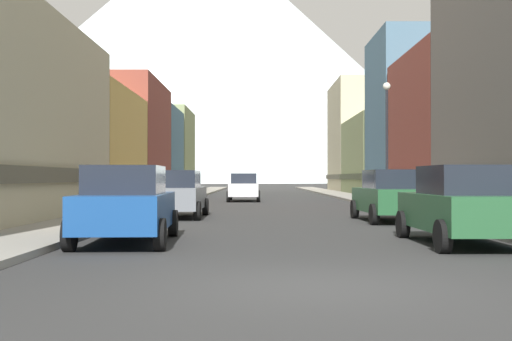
{
  "coord_description": "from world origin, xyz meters",
  "views": [
    {
      "loc": [
        -0.83,
        -8.86,
        1.51
      ],
      "look_at": [
        -0.73,
        42.71,
        2.09
      ],
      "focal_mm": 44.78,
      "sensor_mm": 36.0,
      "label": 1
    }
  ],
  "objects_px": {
    "car_left_0": "(126,204)",
    "car_driving_0": "(243,187)",
    "streetlamp_right": "(386,125)",
    "potted_plant_1": "(497,204)",
    "car_right_1": "(389,195)",
    "trash_bin_right": "(489,206)",
    "pedestrian_0": "(129,193)",
    "car_left_1": "(176,194)",
    "car_right_0": "(461,205)"
  },
  "relations": [
    {
      "from": "trash_bin_right",
      "to": "pedestrian_0",
      "type": "bearing_deg",
      "value": 147.87
    },
    {
      "from": "trash_bin_right",
      "to": "streetlamp_right",
      "type": "relative_size",
      "value": 0.17
    },
    {
      "from": "car_left_0",
      "to": "pedestrian_0",
      "type": "relative_size",
      "value": 2.87
    },
    {
      "from": "car_driving_0",
      "to": "pedestrian_0",
      "type": "distance_m",
      "value": 14.12
    },
    {
      "from": "car_right_0",
      "to": "trash_bin_right",
      "type": "distance_m",
      "value": 5.78
    },
    {
      "from": "car_right_1",
      "to": "potted_plant_1",
      "type": "bearing_deg",
      "value": -22.72
    },
    {
      "from": "car_left_1",
      "to": "trash_bin_right",
      "type": "bearing_deg",
      "value": -23.93
    },
    {
      "from": "car_left_0",
      "to": "trash_bin_right",
      "type": "distance_m",
      "value": 11.25
    },
    {
      "from": "potted_plant_1",
      "to": "car_left_1",
      "type": "bearing_deg",
      "value": 162.44
    },
    {
      "from": "potted_plant_1",
      "to": "pedestrian_0",
      "type": "height_order",
      "value": "pedestrian_0"
    },
    {
      "from": "car_left_1",
      "to": "car_right_1",
      "type": "xyz_separation_m",
      "value": [
        7.6,
        -2.08,
        0.0
      ]
    },
    {
      "from": "car_driving_0",
      "to": "streetlamp_right",
      "type": "xyz_separation_m",
      "value": [
        6.95,
        -10.69,
        3.09
      ]
    },
    {
      "from": "potted_plant_1",
      "to": "car_driving_0",
      "type": "bearing_deg",
      "value": 113.11
    },
    {
      "from": "car_left_1",
      "to": "pedestrian_0",
      "type": "distance_m",
      "value": 4.2
    },
    {
      "from": "car_left_0",
      "to": "car_left_1",
      "type": "bearing_deg",
      "value": 90.02
    },
    {
      "from": "car_left_0",
      "to": "car_right_1",
      "type": "relative_size",
      "value": 1.01
    },
    {
      "from": "car_left_1",
      "to": "streetlamp_right",
      "type": "xyz_separation_m",
      "value": [
        9.15,
        6.04,
        3.09
      ]
    },
    {
      "from": "streetlamp_right",
      "to": "pedestrian_0",
      "type": "bearing_deg",
      "value": -167.2
    },
    {
      "from": "potted_plant_1",
      "to": "car_left_0",
      "type": "bearing_deg",
      "value": -151.16
    },
    {
      "from": "car_driving_0",
      "to": "potted_plant_1",
      "type": "bearing_deg",
      "value": -66.89
    },
    {
      "from": "car_right_1",
      "to": "potted_plant_1",
      "type": "distance_m",
      "value": 3.48
    },
    {
      "from": "car_left_0",
      "to": "potted_plant_1",
      "type": "bearing_deg",
      "value": 28.84
    },
    {
      "from": "car_driving_0",
      "to": "car_right_1",
      "type": "bearing_deg",
      "value": -73.98
    },
    {
      "from": "trash_bin_right",
      "to": "pedestrian_0",
      "type": "height_order",
      "value": "pedestrian_0"
    },
    {
      "from": "trash_bin_right",
      "to": "streetlamp_right",
      "type": "xyz_separation_m",
      "value": [
        -1.0,
        10.55,
        3.34
      ]
    },
    {
      "from": "car_left_1",
      "to": "trash_bin_right",
      "type": "height_order",
      "value": "car_left_1"
    },
    {
      "from": "car_right_1",
      "to": "streetlamp_right",
      "type": "height_order",
      "value": "streetlamp_right"
    },
    {
      "from": "car_left_0",
      "to": "car_left_1",
      "type": "height_order",
      "value": "same"
    },
    {
      "from": "car_left_0",
      "to": "car_driving_0",
      "type": "relative_size",
      "value": 1.02
    },
    {
      "from": "car_left_1",
      "to": "car_right_1",
      "type": "distance_m",
      "value": 7.88
    },
    {
      "from": "car_left_0",
      "to": "trash_bin_right",
      "type": "bearing_deg",
      "value": 25.58
    },
    {
      "from": "car_right_0",
      "to": "streetlamp_right",
      "type": "height_order",
      "value": "streetlamp_right"
    },
    {
      "from": "car_driving_0",
      "to": "streetlamp_right",
      "type": "bearing_deg",
      "value": -56.98
    },
    {
      "from": "potted_plant_1",
      "to": "car_right_1",
      "type": "bearing_deg",
      "value": 157.28
    },
    {
      "from": "potted_plant_1",
      "to": "pedestrian_0",
      "type": "xyz_separation_m",
      "value": [
        -13.25,
        6.83,
        0.21
      ]
    },
    {
      "from": "potted_plant_1",
      "to": "streetlamp_right",
      "type": "distance_m",
      "value": 10.17
    },
    {
      "from": "car_right_0",
      "to": "car_left_0",
      "type": "bearing_deg",
      "value": 177.54
    },
    {
      "from": "car_driving_0",
      "to": "streetlamp_right",
      "type": "distance_m",
      "value": 13.12
    },
    {
      "from": "car_right_1",
      "to": "streetlamp_right",
      "type": "distance_m",
      "value": 8.83
    },
    {
      "from": "pedestrian_0",
      "to": "car_left_1",
      "type": "bearing_deg",
      "value": -54.3
    },
    {
      "from": "car_left_0",
      "to": "potted_plant_1",
      "type": "height_order",
      "value": "car_left_0"
    },
    {
      "from": "car_left_0",
      "to": "potted_plant_1",
      "type": "relative_size",
      "value": 5.06
    },
    {
      "from": "car_right_0",
      "to": "car_right_1",
      "type": "xyz_separation_m",
      "value": [
        0.0,
        7.61,
        0.0
      ]
    },
    {
      "from": "trash_bin_right",
      "to": "potted_plant_1",
      "type": "bearing_deg",
      "value": 59.13
    },
    {
      "from": "car_left_0",
      "to": "car_right_1",
      "type": "bearing_deg",
      "value": 43.79
    },
    {
      "from": "car_right_1",
      "to": "potted_plant_1",
      "type": "height_order",
      "value": "car_right_1"
    },
    {
      "from": "car_right_0",
      "to": "car_left_1",
      "type": "bearing_deg",
      "value": 128.12
    },
    {
      "from": "car_right_1",
      "to": "pedestrian_0",
      "type": "bearing_deg",
      "value": 151.37
    },
    {
      "from": "car_left_0",
      "to": "trash_bin_right",
      "type": "height_order",
      "value": "car_left_0"
    },
    {
      "from": "trash_bin_right",
      "to": "potted_plant_1",
      "type": "xyz_separation_m",
      "value": [
        0.65,
        1.09,
        0.01
      ]
    }
  ]
}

